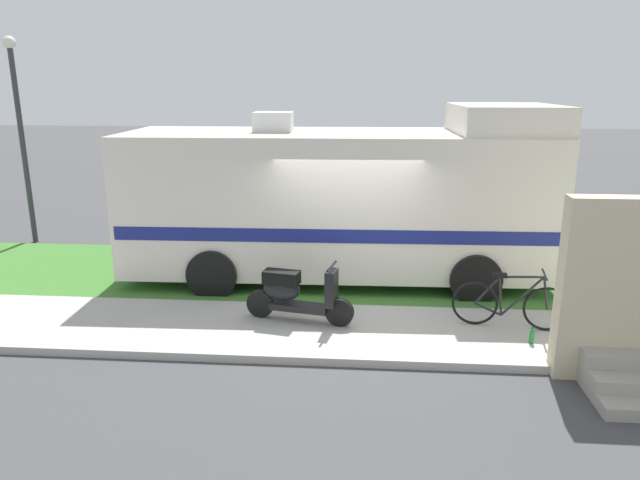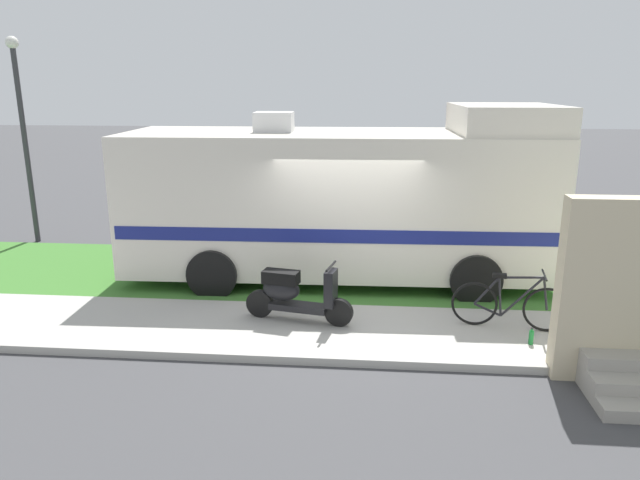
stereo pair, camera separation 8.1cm
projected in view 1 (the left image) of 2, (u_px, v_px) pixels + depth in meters
ground_plane at (346, 307)px, 10.04m from camera, size 80.00×80.00×0.00m
sidewalk at (343, 332)px, 8.87m from camera, size 24.00×2.00×0.12m
grass_strip at (349, 276)px, 11.47m from camera, size 24.00×3.40×0.08m
motorhome_rv at (343, 199)px, 11.06m from camera, size 7.93×2.80×3.34m
scooter at (295, 293)px, 9.03m from camera, size 1.72×0.61×0.97m
bicycle at (511, 304)px, 8.80m from camera, size 1.72×0.52×0.90m
pickup_truck_near at (348, 191)px, 15.40m from camera, size 5.52×2.22×1.77m
pickup_truck_far at (321, 173)px, 18.60m from camera, size 5.54×2.30×1.70m
bottle_green at (532, 336)px, 8.33m from camera, size 0.07×0.07×0.25m
street_lamp_post at (20, 123)px, 13.33m from camera, size 0.28×0.28×4.72m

